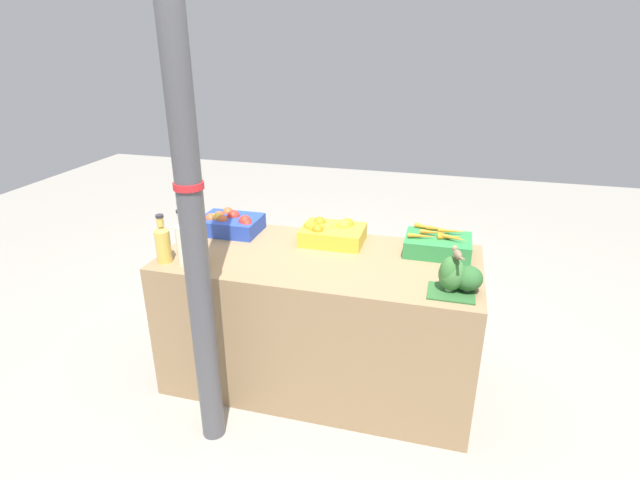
% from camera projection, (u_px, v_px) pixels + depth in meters
% --- Properties ---
extents(ground_plane, '(10.00, 10.00, 0.00)m').
position_uv_depth(ground_plane, '(320.00, 376.00, 3.06)').
color(ground_plane, gray).
extents(market_table, '(1.74, 0.80, 0.81)m').
position_uv_depth(market_table, '(320.00, 320.00, 2.91)').
color(market_table, '#937551').
rests_on(market_table, ground_plane).
extents(support_pole, '(0.13, 0.13, 2.60)m').
position_uv_depth(support_pole, '(190.00, 196.00, 2.13)').
color(support_pole, '#4C4C51').
rests_on(support_pole, ground_plane).
extents(apple_crate, '(0.36, 0.27, 0.13)m').
position_uv_depth(apple_crate, '(230.00, 223.00, 3.07)').
color(apple_crate, '#2847B7').
rests_on(apple_crate, market_table).
extents(orange_crate, '(0.36, 0.27, 0.13)m').
position_uv_depth(orange_crate, '(331.00, 232.00, 2.93)').
color(orange_crate, gold).
rests_on(orange_crate, market_table).
extents(carrot_crate, '(0.36, 0.28, 0.13)m').
position_uv_depth(carrot_crate, '(438.00, 244.00, 2.78)').
color(carrot_crate, '#2D8442').
rests_on(carrot_crate, market_table).
extents(broccoli_pile, '(0.25, 0.20, 0.18)m').
position_uv_depth(broccoli_pile, '(457.00, 276.00, 2.35)').
color(broccoli_pile, '#2D602D').
rests_on(broccoli_pile, market_table).
extents(juice_bottle_golden, '(0.08, 0.08, 0.27)m').
position_uv_depth(juice_bottle_golden, '(163.00, 243.00, 2.65)').
color(juice_bottle_golden, gold).
rests_on(juice_bottle_golden, market_table).
extents(juice_bottle_cloudy, '(0.07, 0.07, 0.30)m').
position_uv_depth(juice_bottle_cloudy, '(183.00, 242.00, 2.62)').
color(juice_bottle_cloudy, beige).
rests_on(juice_bottle_cloudy, market_table).
extents(juice_bottle_amber, '(0.07, 0.07, 0.29)m').
position_uv_depth(juice_bottle_amber, '(199.00, 244.00, 2.60)').
color(juice_bottle_amber, gold).
rests_on(juice_bottle_amber, market_table).
extents(sparrow_bird, '(0.06, 0.13, 0.05)m').
position_uv_depth(sparrow_bird, '(457.00, 254.00, 2.27)').
color(sparrow_bird, '#4C3D2D').
rests_on(sparrow_bird, broccoli_pile).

